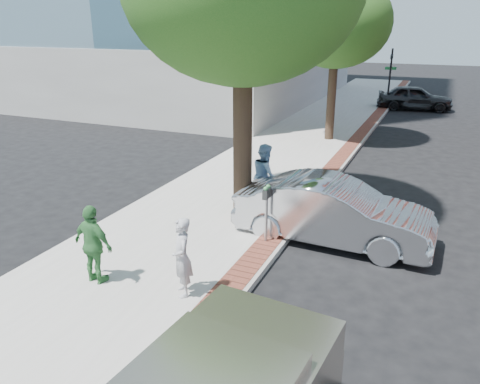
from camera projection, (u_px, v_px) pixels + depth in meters
The scene contains 13 objects.
ground at pixel (234, 250), 11.57m from camera, with size 120.00×120.00×0.00m, color black.
sidewalk at pixel (281, 159), 19.00m from camera, with size 5.00×60.00×0.15m, color #9E9991.
brick_strip at pixel (335, 163), 18.15m from camera, with size 0.60×60.00×0.01m, color brown.
curb at pixel (344, 166), 18.04m from camera, with size 0.10×60.00×0.15m, color gray.
office_base at pixel (196, 70), 34.72m from camera, with size 18.20×22.20×4.00m, color gray.
signal_near at pixel (390, 74), 29.42m from camera, with size 0.70×0.15×3.80m.
tree_far at pixel (336, 23), 20.29m from camera, with size 4.80×4.80×7.14m.
parking_meter at pixel (267, 202), 11.37m from camera, with size 0.12×0.32×1.47m.
person_gray at pixel (182, 257), 9.17m from camera, with size 0.60×0.39×1.64m, color #A6A6AB.
person_officer at pixel (265, 175), 13.72m from camera, with size 0.91×0.71×1.87m, color #91B9E1.
person_green at pixel (94, 245), 9.61m from camera, with size 1.00×0.42×1.71m, color #387B3D.
sedan_silver at pixel (333, 212), 11.80m from camera, with size 1.72×4.95×1.63m, color #B2B3B9.
bg_car at pixel (415, 98), 29.87m from camera, with size 1.85×4.60×1.57m, color black.
Camera 1 is at (4.27, -9.46, 5.31)m, focal length 35.00 mm.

